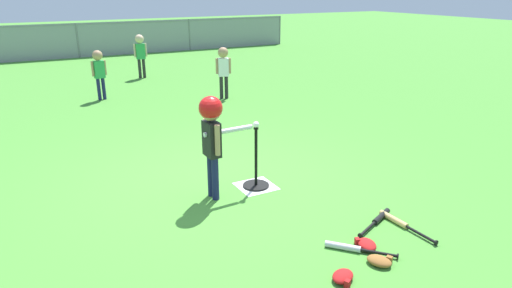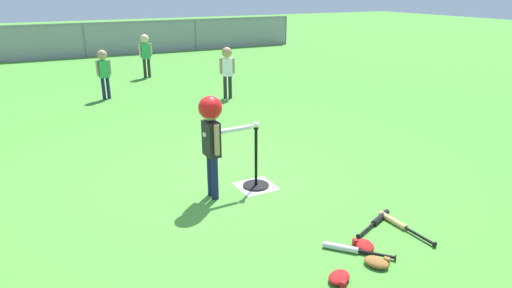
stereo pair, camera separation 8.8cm
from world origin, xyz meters
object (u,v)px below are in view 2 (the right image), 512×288
fielder_deep_right (145,50)px  fielder_deep_center (103,68)px  baseball_on_tee (256,125)px  batter_child (212,127)px  spare_bat_black (378,220)px  glove_near_bats (364,245)px  spare_bat_silver (348,249)px  batting_tee (256,177)px  glove_tossed_aside (377,262)px  fielder_near_right (227,66)px  spare_bat_wood (398,224)px  glove_by_plate (339,277)px

fielder_deep_right → fielder_deep_center: (-1.39, -1.98, -0.05)m
baseball_on_tee → fielder_deep_center: 5.52m
batter_child → spare_bat_black: size_ratio=1.91×
fielder_deep_center → glove_near_bats: bearing=-81.3°
fielder_deep_center → spare_bat_silver: fielder_deep_center is taller
batting_tee → spare_bat_black: 1.54m
batter_child → batting_tee: bearing=2.7°
batter_child → spare_bat_silver: batter_child is taller
batter_child → fielder_deep_right: (1.13, 7.47, -0.12)m
batter_child → glove_tossed_aside: (0.75, -1.91, -0.82)m
baseball_on_tee → fielder_near_right: (1.53, 4.30, -0.08)m
batter_child → spare_bat_wood: bearing=-46.5°
fielder_deep_right → glove_tossed_aside: bearing=-92.3°
spare_bat_wood → spare_bat_silver: bearing=-169.8°
fielder_deep_center → fielder_deep_right: bearing=54.8°
fielder_deep_center → batting_tee: bearing=-81.4°
batting_tee → fielder_deep_center: (-0.83, 5.46, 0.55)m
spare_bat_silver → spare_bat_black: 0.68m
spare_bat_black → glove_tossed_aside: 0.78m
batting_tee → fielder_near_right: (1.53, 4.30, 0.58)m
batting_tee → spare_bat_wood: batting_tee is taller
spare_bat_silver → spare_bat_black: size_ratio=0.83×
glove_near_bats → spare_bat_silver: bearing=169.4°
fielder_near_right → glove_near_bats: fielder_near_right is taller
fielder_near_right → glove_by_plate: 6.54m
glove_near_bats → fielder_deep_center: bearing=98.7°
fielder_near_right → glove_near_bats: 6.15m
spare_bat_black → fielder_deep_center: bearing=102.7°
spare_bat_silver → batter_child: bearing=112.3°
fielder_near_right → fielder_deep_right: size_ratio=0.97×
fielder_deep_right → baseball_on_tee: bearing=-94.4°
fielder_near_right → spare_bat_black: 5.76m
spare_bat_silver → glove_by_plate: 0.46m
baseball_on_tee → glove_near_bats: bearing=-80.9°
fielder_deep_right → spare_bat_wood: (0.28, -8.95, -0.70)m
fielder_deep_right → spare_bat_black: (0.14, -8.80, -0.70)m
spare_bat_wood → glove_by_plate: size_ratio=2.64×
spare_bat_black → glove_near_bats: (-0.44, -0.32, 0.01)m
spare_bat_wood → glove_near_bats: (-0.58, -0.17, 0.01)m
spare_bat_silver → glove_near_bats: (0.17, -0.03, 0.01)m
batting_tee → batter_child: 0.92m
batter_child → spare_bat_silver: 1.94m
spare_bat_black → glove_near_bats: glove_near_bats is taller
spare_bat_silver → fielder_deep_center: bearing=97.4°
fielder_near_right → glove_tossed_aside: 6.42m
batter_child → glove_by_plate: bearing=-80.4°
fielder_near_right → glove_by_plate: fielder_near_right is taller
fielder_near_right → fielder_deep_center: (-2.35, 1.16, -0.03)m
glove_tossed_aside → spare_bat_silver: bearing=106.9°
spare_bat_wood → batter_child: bearing=133.5°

